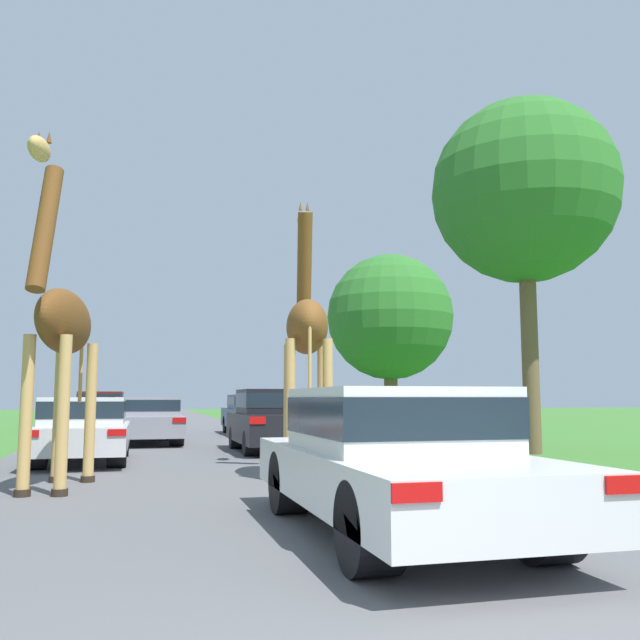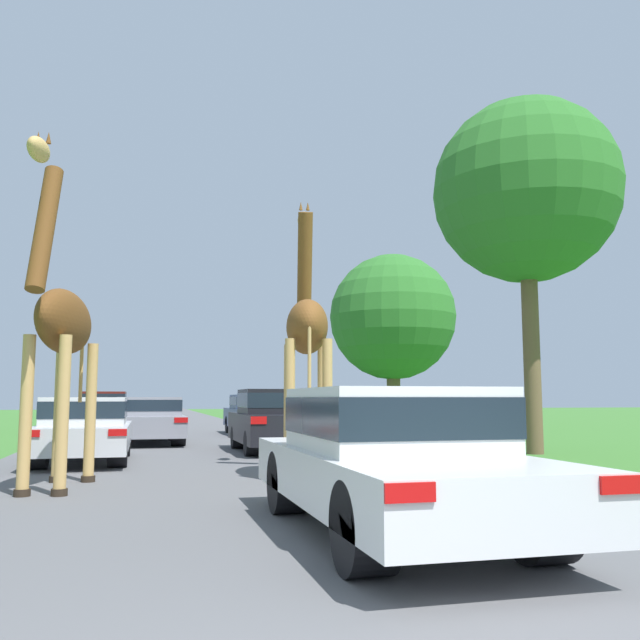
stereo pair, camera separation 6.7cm
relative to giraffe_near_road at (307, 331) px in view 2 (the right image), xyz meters
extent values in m
cube|color=#5B5B5E|center=(-1.71, 20.82, -2.41)|extent=(7.68, 120.00, 0.00)
cylinder|color=tan|center=(-0.20, 0.53, -1.30)|extent=(0.16, 0.16, 2.22)
cylinder|color=#2D2319|center=(-0.20, 0.53, -2.37)|extent=(0.21, 0.21, 0.10)
cylinder|color=tan|center=(0.38, 0.42, -1.30)|extent=(0.16, 0.16, 2.22)
cylinder|color=#2D2319|center=(0.38, 0.42, -2.37)|extent=(0.21, 0.21, 0.10)
cylinder|color=tan|center=(-0.42, -0.67, -1.30)|extent=(0.16, 0.16, 2.22)
cylinder|color=#2D2319|center=(-0.42, -0.67, -2.37)|extent=(0.21, 0.21, 0.10)
cylinder|color=tan|center=(0.15, -0.78, -1.30)|extent=(0.16, 0.16, 2.22)
cylinder|color=#2D2319|center=(0.15, -0.78, -2.37)|extent=(0.21, 0.21, 0.10)
ellipsoid|color=brown|center=(-0.02, -0.12, 0.06)|extent=(1.00, 1.84, 0.90)
cylinder|color=brown|center=(0.15, 0.82, 1.25)|extent=(0.42, 0.90, 1.98)
ellipsoid|color=tan|center=(0.23, 1.23, 2.25)|extent=(0.34, 0.59, 0.30)
cylinder|color=tan|center=(-0.18, -0.94, -0.55)|extent=(0.06, 0.06, 1.22)
cone|color=brown|center=(0.14, 1.08, 2.48)|extent=(0.07, 0.07, 0.16)
cone|color=brown|center=(0.27, 1.06, 2.48)|extent=(0.07, 0.07, 0.16)
cylinder|color=tan|center=(-3.67, -1.25, -1.34)|extent=(0.16, 0.16, 2.15)
cylinder|color=#2D2319|center=(-3.67, -1.25, -2.36)|extent=(0.21, 0.21, 0.10)
cylinder|color=tan|center=(-4.14, -1.18, -1.34)|extent=(0.16, 0.16, 2.15)
cylinder|color=#2D2319|center=(-4.14, -1.18, -2.36)|extent=(0.21, 0.21, 0.10)
cylinder|color=tan|center=(-3.42, 0.24, -1.34)|extent=(0.16, 0.16, 2.15)
cylinder|color=#2D2319|center=(-3.42, 0.24, -2.36)|extent=(0.21, 0.21, 0.10)
cylinder|color=tan|center=(-3.90, 0.32, -1.34)|extent=(0.16, 0.16, 2.15)
cylinder|color=#2D2319|center=(-3.90, 0.32, -2.36)|extent=(0.21, 0.21, 0.10)
ellipsoid|color=brown|center=(-3.78, -0.47, 0.00)|extent=(0.91, 2.23, 0.94)
cylinder|color=brown|center=(-3.96, -1.55, 1.14)|extent=(0.38, 0.84, 1.85)
ellipsoid|color=tan|center=(-4.03, -1.95, 2.07)|extent=(0.33, 0.59, 0.30)
cylinder|color=tan|center=(-3.62, 0.55, -0.59)|extent=(0.06, 0.06, 1.18)
cone|color=brown|center=(-3.93, -1.79, 2.30)|extent=(0.07, 0.07, 0.16)
cone|color=brown|center=(-4.06, -1.77, 2.30)|extent=(0.07, 0.07, 0.16)
cube|color=silver|center=(-0.27, -4.75, -1.87)|extent=(1.83, 4.65, 0.50)
cube|color=silver|center=(-0.27, -4.75, -1.32)|extent=(1.65, 2.09, 0.60)
cube|color=#19232D|center=(-0.27, -4.75, -1.29)|extent=(1.67, 2.12, 0.36)
cube|color=red|center=(-1.02, -7.08, -1.69)|extent=(0.33, 0.03, 0.12)
cube|color=red|center=(0.48, -7.08, -1.69)|extent=(0.33, 0.03, 0.12)
cylinder|color=black|center=(-1.01, -3.35, -2.07)|extent=(0.37, 0.70, 0.70)
cylinder|color=black|center=(0.46, -3.35, -2.07)|extent=(0.37, 0.70, 0.70)
cylinder|color=black|center=(-1.01, -6.14, -2.07)|extent=(0.37, 0.70, 0.70)
cylinder|color=black|center=(0.46, -6.14, -2.07)|extent=(0.37, 0.70, 0.70)
cube|color=gray|center=(-2.47, 9.28, -1.89)|extent=(1.93, 4.37, 0.56)
cube|color=gray|center=(-2.47, 9.28, -1.35)|extent=(1.74, 1.97, 0.52)
cube|color=#19232D|center=(-2.47, 9.28, -1.32)|extent=(1.76, 1.98, 0.31)
cube|color=red|center=(-3.26, 7.09, -1.69)|extent=(0.35, 0.03, 0.13)
cube|color=red|center=(-1.68, 7.09, -1.69)|extent=(0.35, 0.03, 0.13)
cylinder|color=black|center=(-3.25, 10.59, -2.12)|extent=(0.39, 0.58, 0.58)
cylinder|color=black|center=(-1.70, 10.59, -2.12)|extent=(0.39, 0.58, 0.58)
cylinder|color=black|center=(-3.25, 7.97, -2.12)|extent=(0.39, 0.58, 0.58)
cylinder|color=black|center=(-1.70, 7.97, -2.12)|extent=(0.39, 0.58, 0.58)
cube|color=#561914|center=(-4.23, 18.05, -1.77)|extent=(1.90, 4.64, 0.69)
cube|color=#561914|center=(-4.23, 18.05, -1.14)|extent=(1.71, 2.09, 0.56)
cube|color=#19232D|center=(-4.23, 18.05, -1.11)|extent=(1.73, 2.11, 0.34)
cube|color=red|center=(-5.01, 15.72, -1.52)|extent=(0.34, 0.03, 0.17)
cube|color=red|center=(-3.45, 15.72, -1.52)|extent=(0.34, 0.03, 0.17)
cylinder|color=black|center=(-4.99, 19.44, -2.06)|extent=(0.38, 0.71, 0.71)
cylinder|color=black|center=(-3.47, 19.44, -2.06)|extent=(0.38, 0.71, 0.71)
cylinder|color=black|center=(-4.99, 16.66, -2.06)|extent=(0.38, 0.71, 0.71)
cylinder|color=black|center=(-3.47, 16.66, -2.06)|extent=(0.38, 0.71, 0.71)
cube|color=navy|center=(1.22, 13.38, -1.82)|extent=(1.72, 4.53, 0.65)
cube|color=navy|center=(1.22, 13.38, -1.24)|extent=(1.54, 2.04, 0.49)
cube|color=#19232D|center=(1.22, 13.38, -1.22)|extent=(1.56, 2.06, 0.30)
cube|color=red|center=(0.52, 11.11, -1.58)|extent=(0.31, 0.03, 0.16)
cube|color=red|center=(1.93, 11.11, -1.58)|extent=(0.31, 0.03, 0.16)
cylinder|color=black|center=(0.54, 14.74, -2.10)|extent=(0.34, 0.63, 0.63)
cylinder|color=black|center=(1.91, 14.74, -2.10)|extent=(0.34, 0.63, 0.63)
cylinder|color=black|center=(0.54, 12.02, -2.10)|extent=(0.34, 0.63, 0.63)
cylinder|color=black|center=(1.91, 12.02, -2.10)|extent=(0.34, 0.63, 0.63)
cube|color=black|center=(0.55, 5.48, -1.83)|extent=(1.91, 4.02, 0.68)
cube|color=black|center=(0.55, 5.48, -1.20)|extent=(1.72, 1.81, 0.59)
cube|color=#19232D|center=(0.55, 5.48, -1.17)|extent=(1.74, 1.83, 0.35)
cube|color=red|center=(-0.23, 3.46, -1.59)|extent=(0.34, 0.03, 0.16)
cube|color=red|center=(1.33, 3.46, -1.59)|extent=(0.34, 0.03, 0.16)
cylinder|color=black|center=(-0.22, 6.68, -2.13)|extent=(0.38, 0.57, 0.57)
cylinder|color=black|center=(1.31, 6.68, -2.13)|extent=(0.38, 0.57, 0.57)
cylinder|color=black|center=(-0.22, 4.27, -2.13)|extent=(0.38, 0.57, 0.57)
cylinder|color=black|center=(1.31, 4.27, -2.13)|extent=(0.38, 0.57, 0.57)
cube|color=silver|center=(-3.77, 3.68, -1.90)|extent=(1.76, 4.19, 0.51)
cube|color=silver|center=(-3.77, 3.68, -1.38)|extent=(1.58, 1.89, 0.55)
cube|color=#19232D|center=(-3.77, 3.68, -1.35)|extent=(1.60, 1.91, 0.33)
cube|color=red|center=(-4.49, 1.58, -1.72)|extent=(0.32, 0.03, 0.12)
cube|color=red|center=(-3.05, 1.58, -1.72)|extent=(0.32, 0.03, 0.12)
cylinder|color=black|center=(-4.48, 4.94, -2.11)|extent=(0.35, 0.61, 0.61)
cylinder|color=black|center=(-3.07, 4.94, -2.11)|extent=(0.35, 0.61, 0.61)
cylinder|color=black|center=(-4.48, 2.43, -2.11)|extent=(0.35, 0.61, 0.61)
cylinder|color=black|center=(-3.07, 2.43, -2.11)|extent=(0.35, 0.61, 0.61)
cylinder|color=brown|center=(8.69, 19.03, -0.29)|extent=(0.64, 0.64, 4.24)
sphere|color=#2D7028|center=(8.69, 19.03, 2.72)|extent=(5.97, 5.97, 5.97)
cylinder|color=brown|center=(6.25, 3.24, 0.41)|extent=(0.39, 0.39, 5.64)
sphere|color=#2D7028|center=(6.25, 3.24, 3.90)|extent=(4.49, 4.49, 4.49)
camera|label=1|loc=(-2.66, -11.00, -1.12)|focal=38.00mm
camera|label=2|loc=(-2.60, -11.01, -1.12)|focal=38.00mm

